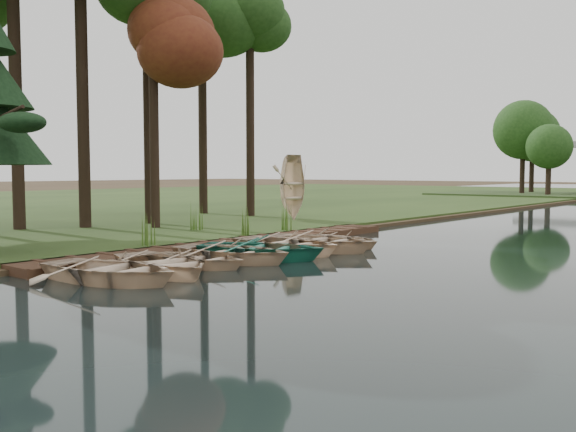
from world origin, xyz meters
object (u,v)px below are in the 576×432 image
Objects in this scene: stored_rowboat at (293,214)px; rowboat_2 at (198,256)px; boardwalk at (237,244)px; rowboat_0 at (111,266)px; rowboat_1 at (162,260)px.

rowboat_2 is at bearing -145.88° from stored_rowboat.
boardwalk is 7.40m from rowboat_0.
rowboat_2 is at bearing 21.24° from rowboat_1.
rowboat_1 reaches higher than boardwalk.
rowboat_0 reaches higher than boardwalk.
rowboat_0 is 16.50m from stored_rowboat.
rowboat_0 is 2.94m from rowboat_2.
stored_rowboat reaches higher than rowboat_1.
rowboat_1 is at bearing -64.19° from boardwalk.
rowboat_1 is (0.05, 1.50, -0.01)m from rowboat_0.
rowboat_1 reaches higher than rowboat_2.
stored_rowboat is (-6.49, 12.15, 0.27)m from rowboat_2.
rowboat_0 is 1.26× the size of rowboat_2.
rowboat_2 is at bearing -6.45° from rowboat_0.
rowboat_0 is at bearing -69.60° from boardwalk.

